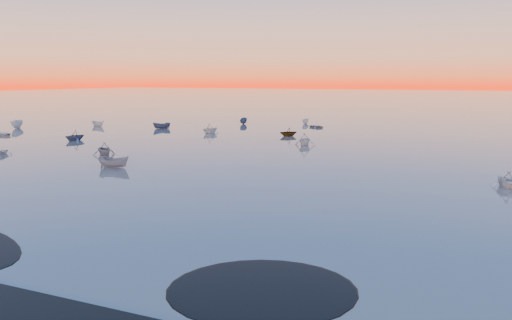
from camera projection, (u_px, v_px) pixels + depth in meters
The scene contains 4 objects.
ground at pixel (368, 119), 117.55m from camera, with size 600.00×600.00×0.00m, color slate.
moored_fleet at pixel (308, 142), 74.97m from camera, with size 124.00×58.00×1.20m, color silver, non-canonical shape.
boat_near_center at pixel (114, 167), 53.68m from camera, with size 3.54×1.50×1.23m, color slate.
boat_near_right at pixel (507, 187), 43.94m from camera, with size 3.21×1.45×1.12m, color silver.
Camera 1 is at (22.20, -18.46, 9.52)m, focal length 35.00 mm.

